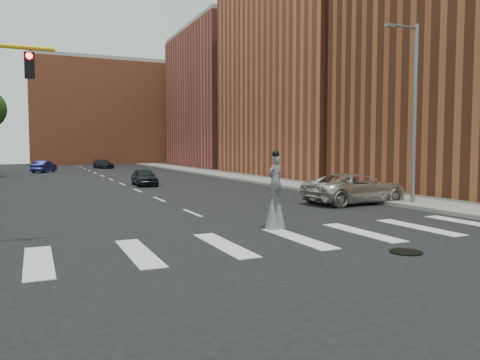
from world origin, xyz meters
TOP-DOWN VIEW (x-y plane):
  - ground_plane at (0.00, 0.00)m, footprint 160.00×160.00m
  - sidewalk_right at (12.50, 25.00)m, footprint 5.00×90.00m
  - manhole at (3.00, -2.00)m, footprint 0.90×0.90m
  - building_mid at (22.00, 30.00)m, footprint 16.00×22.00m
  - building_far at (22.00, 54.00)m, footprint 16.00×22.00m
  - building_backdrop at (6.00, 78.00)m, footprint 26.00×14.00m
  - streetlight at (10.90, 6.00)m, footprint 2.05×0.20m
  - stilt_performer at (1.46, 2.85)m, footprint 0.83×0.61m
  - suv_crossing at (9.00, 8.01)m, footprint 5.88×3.00m
  - car_near at (1.31, 23.84)m, footprint 1.59×3.87m
  - car_mid at (-5.37, 47.59)m, footprint 3.04×4.45m
  - car_far at (2.48, 55.61)m, footprint 2.77×4.56m

SIDE VIEW (x-z plane):
  - ground_plane at x=0.00m, z-range 0.00..0.00m
  - manhole at x=3.00m, z-range 0.00..0.04m
  - sidewalk_right at x=12.50m, z-range 0.00..0.18m
  - car_far at x=2.48m, z-range 0.00..1.24m
  - car_near at x=1.31m, z-range 0.00..1.31m
  - car_mid at x=-5.37m, z-range 0.00..1.39m
  - suv_crossing at x=9.00m, z-range 0.00..1.59m
  - stilt_performer at x=1.46m, z-range -0.31..2.53m
  - streetlight at x=10.90m, z-range 0.40..9.40m
  - building_backdrop at x=6.00m, z-range 0.00..18.00m
  - building_far at x=22.00m, z-range 0.00..20.00m
  - building_mid at x=22.00m, z-range 0.00..24.00m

